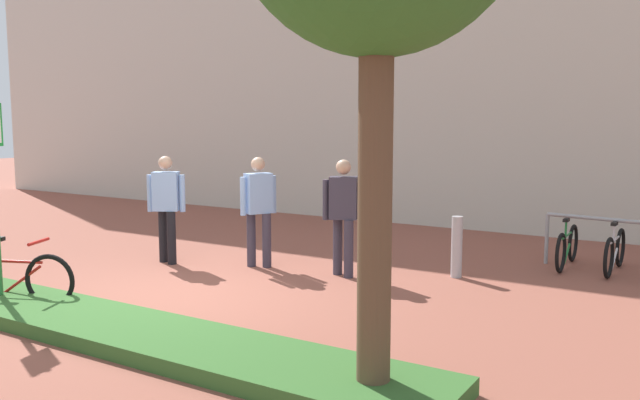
% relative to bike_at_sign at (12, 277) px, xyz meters
% --- Properties ---
extents(ground_plane, '(60.00, 60.00, 0.00)m').
position_rel_bike_at_sign_xyz_m(ground_plane, '(1.42, 1.38, -0.35)').
color(ground_plane, brown).
extents(planter_strip, '(7.00, 1.10, 0.16)m').
position_rel_bike_at_sign_xyz_m(planter_strip, '(2.33, -0.16, -0.27)').
color(planter_strip, '#336028').
rests_on(planter_strip, ground).
extents(bike_at_sign, '(1.58, 0.69, 0.86)m').
position_rel_bike_at_sign_xyz_m(bike_at_sign, '(0.00, 0.00, 0.00)').
color(bike_at_sign, black).
rests_on(bike_at_sign, ground).
extents(bike_rack_cluster, '(2.09, 1.67, 0.83)m').
position_rel_bike_at_sign_xyz_m(bike_rack_cluster, '(6.10, 5.81, -0.00)').
color(bike_rack_cluster, '#99999E').
rests_on(bike_rack_cluster, ground).
extents(bollard_steel, '(0.16, 0.16, 0.90)m').
position_rel_bike_at_sign_xyz_m(bollard_steel, '(4.19, 4.29, 0.10)').
color(bollard_steel, '#ADADB2').
rests_on(bollard_steel, ground).
extents(person_suited_dark, '(0.57, 0.38, 1.72)m').
position_rel_bike_at_sign_xyz_m(person_suited_dark, '(2.74, 3.49, 0.63)').
color(person_suited_dark, '#383342').
rests_on(person_suited_dark, ground).
extents(person_shirt_blue, '(0.54, 0.41, 1.72)m').
position_rel_bike_at_sign_xyz_m(person_shirt_blue, '(-0.09, 2.78, 0.63)').
color(person_shirt_blue, black).
rests_on(person_shirt_blue, ground).
extents(person_casual_tan, '(0.40, 0.55, 1.72)m').
position_rel_bike_at_sign_xyz_m(person_casual_tan, '(1.32, 3.33, 0.63)').
color(person_casual_tan, '#383342').
rests_on(person_casual_tan, ground).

